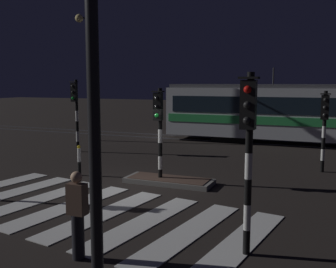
% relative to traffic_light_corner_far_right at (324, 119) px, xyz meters
% --- Properties ---
extents(ground_plane, '(120.00, 120.00, 0.00)m').
position_rel_traffic_light_corner_far_right_xyz_m(ground_plane, '(-5.60, -5.06, -2.01)').
color(ground_plane, black).
extents(rail_near, '(80.00, 0.12, 0.03)m').
position_rel_traffic_light_corner_far_right_xyz_m(rail_near, '(-5.60, 6.04, -1.99)').
color(rail_near, '#59595E').
rests_on(rail_near, ground).
extents(rail_far, '(80.00, 0.12, 0.03)m').
position_rel_traffic_light_corner_far_right_xyz_m(rail_far, '(-5.60, 7.48, -1.99)').
color(rail_far, '#59595E').
rests_on(rail_far, ground).
extents(crosswalk_zebra, '(9.80, 5.72, 0.02)m').
position_rel_traffic_light_corner_far_right_xyz_m(crosswalk_zebra, '(-5.60, -7.17, -2.00)').
color(crosswalk_zebra, silver).
rests_on(crosswalk_zebra, ground).
extents(traffic_island, '(2.96, 1.09, 0.18)m').
position_rel_traffic_light_corner_far_right_xyz_m(traffic_island, '(-4.68, -3.72, -1.92)').
color(traffic_island, slate).
rests_on(traffic_island, ground).
extents(traffic_light_corner_far_right, '(0.36, 0.42, 3.05)m').
position_rel_traffic_light_corner_far_right_xyz_m(traffic_light_corner_far_right, '(0.00, 0.00, 0.00)').
color(traffic_light_corner_far_right, black).
rests_on(traffic_light_corner_far_right, ground).
extents(traffic_light_median_centre, '(0.36, 0.42, 3.17)m').
position_rel_traffic_light_corner_far_right_xyz_m(traffic_light_median_centre, '(-4.99, -3.81, 0.08)').
color(traffic_light_median_centre, black).
rests_on(traffic_light_median_centre, ground).
extents(traffic_light_corner_near_right, '(0.36, 0.42, 3.55)m').
position_rel_traffic_light_corner_far_right_xyz_m(traffic_light_corner_near_right, '(-1.14, -8.36, 0.33)').
color(traffic_light_corner_near_right, black).
rests_on(traffic_light_corner_near_right, ground).
extents(traffic_light_corner_far_left, '(0.36, 0.42, 3.49)m').
position_rel_traffic_light_corner_far_right_xyz_m(traffic_light_corner_far_left, '(-11.14, 0.16, 0.29)').
color(traffic_light_corner_far_left, black).
rests_on(traffic_light_corner_far_left, ground).
extents(street_lamp_near_kerb, '(0.44, 1.21, 6.58)m').
position_rel_traffic_light_corner_far_right_xyz_m(street_lamp_near_kerb, '(-2.80, -11.25, 2.21)').
color(street_lamp_near_kerb, black).
rests_on(street_lamp_near_kerb, ground).
extents(street_lamp_trackside_left, '(0.44, 1.21, 7.01)m').
position_rel_traffic_light_corner_far_right_xyz_m(street_lamp_trackside_left, '(-12.62, 3.43, 2.45)').
color(street_lamp_trackside_left, black).
rests_on(street_lamp_trackside_left, ground).
extents(tram, '(16.88, 2.58, 4.15)m').
position_rel_traffic_light_corner_far_right_xyz_m(tram, '(-0.34, 6.76, -0.26)').
color(tram, silver).
rests_on(tram, ground).
extents(pedestrian_waiting_at_kerb, '(0.36, 0.24, 1.71)m').
position_rel_traffic_light_corner_far_right_xyz_m(pedestrian_waiting_at_kerb, '(-4.07, -9.70, -1.13)').
color(pedestrian_waiting_at_kerb, black).
rests_on(pedestrian_waiting_at_kerb, ground).
extents(bollard_island_edge, '(0.12, 0.12, 1.11)m').
position_rel_traffic_light_corner_far_right_xyz_m(bollard_island_edge, '(-8.11, -3.92, -1.45)').
color(bollard_island_edge, black).
rests_on(bollard_island_edge, ground).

